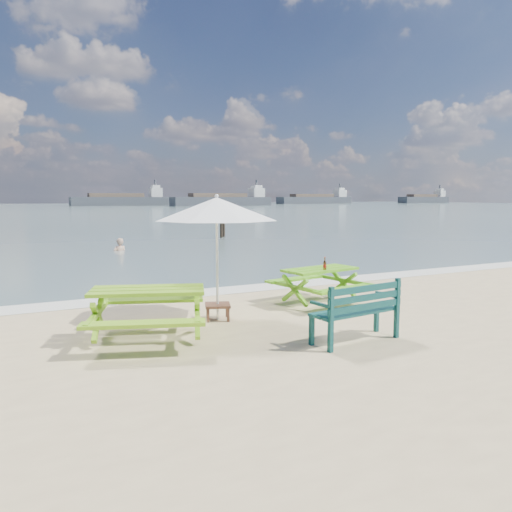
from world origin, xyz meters
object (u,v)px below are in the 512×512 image
picnic_table_right (320,287)px  beer_bottle (325,266)px  swimmer (120,258)px  side_table (218,311)px  patio_umbrella (217,209)px  picnic_table_left (148,316)px  park_bench (355,323)px

picnic_table_right → beer_bottle: 0.53m
beer_bottle → swimmer: beer_bottle is taller
swimmer → picnic_table_right: bearing=-82.7°
beer_bottle → swimmer: bearing=97.0°
side_table → beer_bottle: (2.36, 0.05, 0.68)m
patio_umbrella → swimmer: patio_umbrella is taller
beer_bottle → picnic_table_left: bearing=-168.1°
picnic_table_left → patio_umbrella: (1.46, 0.75, 1.61)m
picnic_table_left → park_bench: (2.84, -1.45, -0.11)m
side_table → beer_bottle: size_ratio=2.19×
beer_bottle → swimmer: size_ratio=0.16×
picnic_table_left → beer_bottle: (3.82, 0.80, 0.44)m
beer_bottle → park_bench: bearing=-113.5°
park_bench → patio_umbrella: size_ratio=0.54×
picnic_table_left → patio_umbrella: bearing=27.2°
picnic_table_right → beer_bottle: beer_bottle is taller
patio_umbrella → swimmer: (0.81, 12.65, -2.30)m
park_bench → picnic_table_left: bearing=152.9°
picnic_table_left → beer_bottle: 3.93m
picnic_table_right → side_table: picnic_table_right is taller
side_table → swimmer: bearing=86.3°
picnic_table_right → park_bench: (-1.03, -2.49, -0.08)m
park_bench → patio_umbrella: patio_umbrella is taller
swimmer → park_bench: bearing=-87.8°
picnic_table_right → side_table: (-2.40, -0.28, -0.21)m
park_bench → swimmer: 14.88m
park_bench → beer_bottle: beer_bottle is taller
patio_umbrella → beer_bottle: 2.63m
picnic_table_right → beer_bottle: size_ratio=7.62×
patio_umbrella → picnic_table_left: bearing=-152.8°
picnic_table_left → swimmer: bearing=80.4°
picnic_table_left → park_bench: size_ratio=1.55×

